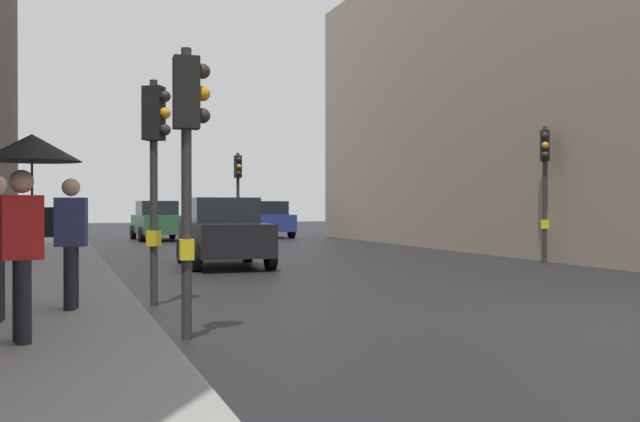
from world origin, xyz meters
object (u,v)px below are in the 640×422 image
pedestrian_with_umbrella (29,179)px  car_green_estate (157,221)px  traffic_light_far_median (238,182)px  traffic_light_near_left (189,139)px  traffic_light_mid_street (545,169)px  car_dark_suv (223,232)px  pedestrian_with_grey_backpack (68,235)px  car_blue_van (265,219)px  traffic_light_near_right (155,150)px

pedestrian_with_umbrella → car_green_estate: bearing=80.0°
traffic_light_far_median → traffic_light_near_left: bearing=-104.9°
traffic_light_mid_street → pedestrian_with_umbrella: traffic_light_mid_street is taller
car_dark_suv → car_green_estate: bearing=89.2°
traffic_light_far_median → traffic_light_mid_street: bearing=-60.2°
pedestrian_with_grey_backpack → car_blue_van: bearing=69.0°
traffic_light_mid_street → car_dark_suv: size_ratio=0.87×
traffic_light_near_right → pedestrian_with_grey_backpack: traffic_light_near_right is taller
car_blue_van → car_dark_suv: (-5.54, -16.29, 0.00)m
traffic_light_far_median → pedestrian_with_umbrella: traffic_light_far_median is taller
traffic_light_near_right → car_blue_van: size_ratio=0.82×
traffic_light_near_right → car_green_estate: bearing=82.8°
traffic_light_far_median → pedestrian_with_grey_backpack: traffic_light_far_median is taller
traffic_light_far_median → car_blue_van: bearing=67.7°
traffic_light_near_right → car_green_estate: size_ratio=0.82×
traffic_light_mid_street → car_green_estate: traffic_light_mid_street is taller
pedestrian_with_grey_backpack → car_green_estate: bearing=80.0°
traffic_light_near_right → pedestrian_with_grey_backpack: bearing=-137.8°
traffic_light_mid_street → traffic_light_near_left: bearing=-143.0°
traffic_light_mid_street → car_dark_suv: (-8.46, 1.86, -1.68)m
car_blue_van → car_green_estate: bearing=-166.1°
traffic_light_near_left → traffic_light_near_right: size_ratio=0.97×
pedestrian_with_umbrella → traffic_light_mid_street: bearing=34.7°
traffic_light_near_right → car_blue_van: traffic_light_near_right is taller
traffic_light_near_left → car_green_estate: bearing=83.7°
car_dark_suv → traffic_light_far_median: bearing=74.4°
traffic_light_far_median → pedestrian_with_umbrella: size_ratio=1.66×
pedestrian_with_grey_backpack → car_dark_suv: bearing=64.8°
traffic_light_far_median → pedestrian_with_grey_backpack: bearing=-110.4°
traffic_light_far_median → pedestrian_with_grey_backpack: size_ratio=2.00×
traffic_light_near_left → pedestrian_with_grey_backpack: 2.60m
traffic_light_far_median → pedestrian_with_umbrella: (-6.73, -19.39, -0.61)m
traffic_light_near_left → pedestrian_with_umbrella: size_ratio=1.59×
pedestrian_with_grey_backpack → traffic_light_far_median: bearing=69.6°
traffic_light_mid_street → traffic_light_near_right: 12.23m
traffic_light_near_left → pedestrian_with_grey_backpack: size_ratio=1.92×
traffic_light_near_right → pedestrian_with_grey_backpack: 2.17m
traffic_light_far_median → traffic_light_near_right: traffic_light_far_median is taller
traffic_light_near_left → car_dark_suv: traffic_light_near_left is taller
traffic_light_mid_street → car_green_estate: bearing=116.1°
car_green_estate → traffic_light_near_right: bearing=-97.2°
car_blue_van → pedestrian_with_grey_backpack: size_ratio=2.43×
traffic_light_far_median → traffic_light_mid_street: traffic_light_mid_street is taller
traffic_light_near_left → pedestrian_with_grey_backpack: traffic_light_near_left is taller
traffic_light_mid_street → traffic_light_near_right: (-11.05, -5.24, -0.13)m
car_blue_van → car_green_estate: (-5.34, -1.33, 0.00)m
pedestrian_with_umbrella → traffic_light_near_right: bearing=64.5°
traffic_light_far_median → car_dark_suv: (-2.42, -8.70, -1.57)m
car_green_estate → traffic_light_near_left: bearing=-96.3°
car_dark_suv → pedestrian_with_umbrella: 11.57m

